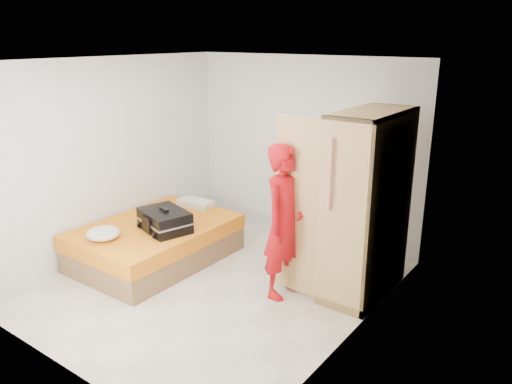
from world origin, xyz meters
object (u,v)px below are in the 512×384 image
Objects in this scene: wardrobe at (361,210)px; round_cushion at (103,233)px; person at (285,222)px; suitcase at (164,220)px; bed at (156,242)px.

round_cushion is (-2.63, -1.51, -0.42)m from wardrobe.
person reaches higher than suitcase.
bed is 2.58× the size of suitcase.
suitcase reaches higher than round_cushion.
suitcase reaches higher than bed.
suitcase is at bearing 59.50° from round_cushion.
round_cushion is at bearing -150.21° from wardrobe.
bed is 1.97m from person.
person is at bearing 25.58° from round_cushion.
bed is at bearing 98.61° from person.
person reaches higher than round_cushion.
person is at bearing 27.76° from suitcase.
bed is 0.78m from round_cushion.
round_cushion is at bearing -103.45° from suitcase.
round_cushion is at bearing -100.48° from bed.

